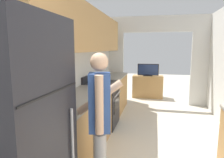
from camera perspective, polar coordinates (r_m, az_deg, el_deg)
wall_left at (r=3.37m, az=-10.88°, el=8.03°), size 0.38×7.57×2.50m
wall_far_with_doorway at (r=5.86m, az=12.55°, el=7.20°), size 3.20×0.06×2.50m
counter_left at (r=3.88m, az=-4.50°, el=-8.48°), size 0.62×4.11×0.91m
refrigerator at (r=1.69m, az=-27.15°, el=-16.22°), size 0.76×0.75×1.83m
range_oven at (r=4.21m, az=-2.95°, el=-6.98°), size 0.66×0.74×1.05m
person at (r=2.08m, az=-3.49°, el=-13.05°), size 0.50×0.43×1.56m
tv_cabinet at (r=6.67m, az=10.15°, el=-2.12°), size 0.97×0.42×0.72m
television at (r=6.54m, az=10.27°, el=2.54°), size 0.67×0.16×0.39m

